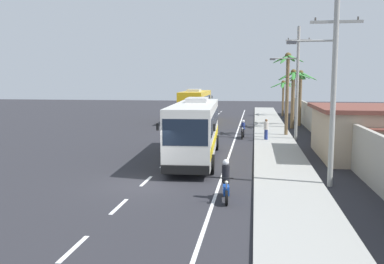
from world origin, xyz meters
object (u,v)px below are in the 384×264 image
(palm_nearest, at_px, (283,89))
(palm_fourth, at_px, (293,88))
(palm_third, at_px, (300,87))
(coach_bus_far_lane, at_px, (196,105))
(motorcycle_beside_bus, at_px, (243,131))
(utility_pole_nearest, at_px, (332,80))
(utility_pole_mid, at_px, (296,80))
(palm_second, at_px, (288,78))
(coach_bus_foreground, at_px, (195,128))
(pedestrian_near_kerb, at_px, (266,129))
(motorcycle_trailing, at_px, (226,184))

(palm_nearest, height_order, palm_fourth, palm_fourth)
(palm_third, relative_size, palm_fourth, 0.99)
(coach_bus_far_lane, height_order, motorcycle_beside_bus, coach_bus_far_lane)
(utility_pole_nearest, height_order, palm_nearest, utility_pole_nearest)
(utility_pole_mid, xyz_separation_m, palm_nearest, (0.50, 23.00, -1.15))
(coach_bus_far_lane, relative_size, utility_pole_mid, 1.25)
(coach_bus_far_lane, relative_size, motorcycle_beside_bus, 5.85)
(utility_pole_nearest, xyz_separation_m, palm_second, (-0.67, 17.42, 0.17))
(motorcycle_beside_bus, height_order, palm_third, palm_third)
(utility_pole_mid, bearing_deg, utility_pole_nearest, -89.49)
(coach_bus_foreground, height_order, utility_pole_mid, utility_pole_mid)
(coach_bus_foreground, xyz_separation_m, palm_nearest, (7.42, 32.45, 1.77))
(pedestrian_near_kerb, distance_m, palm_second, 5.57)
(motorcycle_beside_bus, distance_m, palm_fourth, 9.90)
(motorcycle_beside_bus, relative_size, palm_fourth, 0.33)
(motorcycle_beside_bus, bearing_deg, utility_pole_nearest, -74.36)
(palm_second, bearing_deg, palm_third, 77.05)
(utility_pole_nearest, distance_m, palm_second, 17.44)
(utility_pole_mid, bearing_deg, motorcycle_beside_bus, 173.46)
(pedestrian_near_kerb, height_order, palm_nearest, palm_nearest)
(pedestrian_near_kerb, distance_m, palm_third, 13.16)
(motorcycle_beside_bus, xyz_separation_m, motorcycle_trailing, (-0.18, -18.59, 0.04))
(pedestrian_near_kerb, bearing_deg, motorcycle_trailing, 97.49)
(coach_bus_far_lane, bearing_deg, utility_pole_mid, -53.46)
(coach_bus_foreground, xyz_separation_m, palm_second, (6.38, 11.72, 3.12))
(coach_bus_far_lane, xyz_separation_m, motorcycle_beside_bus, (5.96, -13.28, -1.38))
(palm_second, bearing_deg, motorcycle_beside_bus, -154.43)
(motorcycle_trailing, height_order, pedestrian_near_kerb, pedestrian_near_kerb)
(coach_bus_far_lane, height_order, pedestrian_near_kerb, coach_bus_far_lane)
(palm_fourth, bearing_deg, coach_bus_far_lane, 153.52)
(utility_pole_nearest, relative_size, utility_pole_mid, 1.02)
(coach_bus_far_lane, relative_size, palm_fourth, 1.92)
(pedestrian_near_kerb, relative_size, palm_fourth, 0.28)
(palm_nearest, xyz_separation_m, palm_third, (1.00, -11.88, 0.40))
(palm_nearest, xyz_separation_m, palm_second, (-1.04, -20.74, 1.35))
(coach_bus_foreground, relative_size, palm_second, 1.64)
(motorcycle_beside_bus, bearing_deg, coach_bus_far_lane, 114.15)
(coach_bus_far_lane, xyz_separation_m, palm_third, (11.70, -2.65, 2.12))
(utility_pole_mid, xyz_separation_m, palm_second, (-0.54, 2.26, 0.21))
(coach_bus_foreground, distance_m, pedestrian_near_kerb, 9.59)
(motorcycle_beside_bus, height_order, utility_pole_nearest, utility_pole_nearest)
(coach_bus_foreground, relative_size, motorcycle_beside_bus, 6.06)
(palm_fourth, bearing_deg, coach_bus_foreground, -112.54)
(motorcycle_trailing, relative_size, utility_pole_nearest, 0.21)
(utility_pole_mid, relative_size, palm_second, 1.26)
(utility_pole_nearest, bearing_deg, motorcycle_trailing, -147.16)
(utility_pole_nearest, height_order, palm_second, utility_pole_nearest)
(pedestrian_near_kerb, bearing_deg, palm_nearest, -82.37)
(motorcycle_trailing, relative_size, palm_fourth, 0.33)
(pedestrian_near_kerb, bearing_deg, utility_pole_mid, -141.21)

